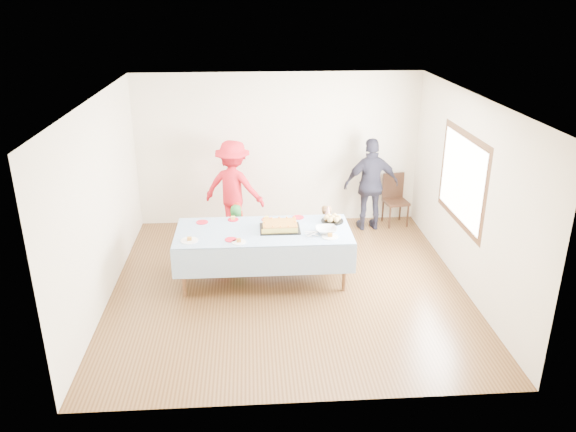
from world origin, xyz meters
name	(u,v)px	position (x,y,z in m)	size (l,w,h in m)	color
ground	(288,285)	(0.00, 0.00, 0.00)	(5.00, 5.00, 0.00)	#4B2E15
room_walls	(292,168)	(0.05, 0.00, 1.77)	(5.04, 5.04, 2.72)	beige
party_table	(263,234)	(-0.34, 0.22, 0.72)	(2.50, 1.10, 0.78)	#51331B
birthday_cake	(280,226)	(-0.10, 0.25, 0.83)	(0.57, 0.44, 0.10)	black
rolls_tray	(332,219)	(0.69, 0.49, 0.82)	(0.34, 0.34, 0.10)	black
punch_bowl	(326,230)	(0.55, 0.08, 0.82)	(0.31, 0.31, 0.07)	silver
party_hat	(328,211)	(0.65, 0.67, 0.87)	(0.11, 0.11, 0.19)	white
fork_pile	(312,233)	(0.34, -0.01, 0.81)	(0.24, 0.18, 0.07)	white
plate_red_far_a	(202,222)	(-1.23, 0.58, 0.79)	(0.18, 0.18, 0.01)	red
plate_red_far_b	(233,220)	(-0.78, 0.65, 0.79)	(0.16, 0.16, 0.01)	red
plate_red_far_c	(267,220)	(-0.28, 0.61, 0.79)	(0.16, 0.16, 0.01)	red
plate_red_far_d	(298,217)	(0.20, 0.67, 0.79)	(0.17, 0.17, 0.01)	red
plate_red_near	(231,240)	(-0.79, -0.08, 0.79)	(0.17, 0.17, 0.01)	red
plate_white_left	(189,241)	(-1.36, -0.07, 0.79)	(0.24, 0.24, 0.01)	white
plate_white_mid	(239,242)	(-0.68, -0.17, 0.79)	(0.20, 0.20, 0.01)	white
plate_white_right	(330,237)	(0.58, -0.07, 0.79)	(0.23, 0.23, 0.01)	white
dining_chair	(395,196)	(2.09, 2.24, 0.51)	(0.45, 0.45, 0.92)	black
toddler_left	(237,224)	(-0.75, 1.44, 0.38)	(0.28, 0.18, 0.77)	red
toddler_mid	(237,228)	(-0.75, 1.28, 0.39)	(0.38, 0.25, 0.77)	#297C34
toddler_right	(325,231)	(0.64, 0.91, 0.44)	(0.43, 0.33, 0.88)	tan
adult_left	(234,188)	(-0.80, 1.99, 0.83)	(1.07, 0.61, 1.65)	red
adult_right	(371,185)	(1.59, 2.01, 0.82)	(0.96, 0.40, 1.65)	#262533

